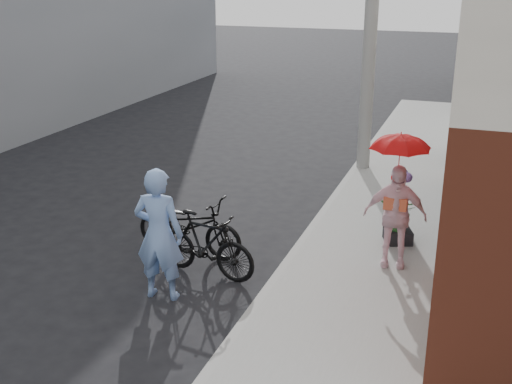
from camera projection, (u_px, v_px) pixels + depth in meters
The scene contains 11 objects.
ground at pixel (207, 283), 9.21m from camera, with size 80.00×80.00×0.00m, color black.
sidewalk at pixel (377, 245), 10.30m from camera, with size 2.20×24.00×0.12m, color gray.
curb at pixel (307, 236), 10.67m from camera, with size 0.12×24.00×0.12m, color #9E9E99.
utility_pole at pixel (372, 8), 13.03m from camera, with size 0.28×0.28×7.00m, color #9E9E99.
officer at pixel (159, 234), 8.52m from camera, with size 0.67×0.44×1.85m, color #7A9EDA.
bike_left at pixel (189, 226), 10.00m from camera, with size 0.63×1.80×0.95m, color black.
bike_right at pixel (205, 245), 9.28m from camera, with size 0.46×1.62×0.97m, color black.
kimono_woman at pixel (395, 216), 9.26m from camera, with size 0.90×0.38×1.54m, color #F9D1DB.
parasol at pixel (401, 140), 8.88m from camera, with size 0.82×0.82×0.72m, color red.
planter at pixel (398, 235), 10.25m from camera, with size 0.41×0.41×0.21m, color black.
potted_plant at pixel (400, 211), 10.11m from camera, with size 0.58×0.50×0.64m, color #276328.
Camera 1 is at (3.45, -7.53, 4.28)m, focal length 45.00 mm.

